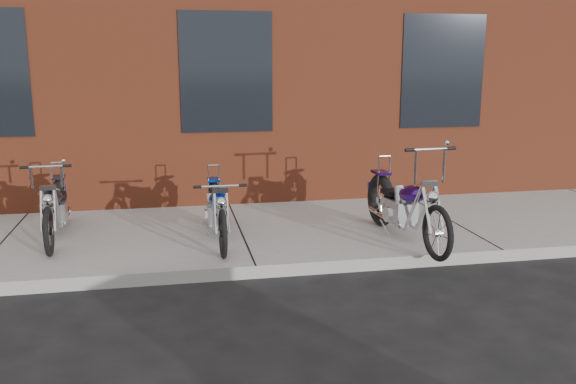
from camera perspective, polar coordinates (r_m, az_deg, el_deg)
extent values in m
plane|color=black|center=(6.86, -3.00, -8.12)|extent=(120.00, 120.00, 0.00)
cube|color=gray|center=(8.25, -4.48, -4.05)|extent=(22.00, 3.00, 0.15)
torus|color=black|center=(8.30, 9.09, -0.96)|extent=(0.19, 0.73, 0.72)
torus|color=black|center=(6.96, 14.39, -4.07)|extent=(0.12, 0.65, 0.65)
cube|color=gray|center=(7.74, 11.03, -2.07)|extent=(0.31, 0.42, 0.30)
ellipsoid|color=#310F71|center=(7.43, 12.07, -0.41)|extent=(0.30, 0.57, 0.31)
cube|color=black|center=(7.92, 10.26, -0.23)|extent=(0.26, 0.30, 0.06)
cylinder|color=silver|center=(7.00, 14.01, -1.74)|extent=(0.06, 0.29, 0.54)
cylinder|color=silver|center=(6.98, 13.79, 3.78)|extent=(0.55, 0.07, 0.03)
cylinder|color=silver|center=(8.15, 9.41, 1.52)|extent=(0.02, 0.02, 0.48)
cylinder|color=silver|center=(8.01, 11.07, -2.54)|extent=(0.11, 0.90, 0.05)
torus|color=black|center=(8.23, -6.87, -1.30)|extent=(0.12, 0.63, 0.63)
torus|color=black|center=(6.90, -6.02, -4.20)|extent=(0.06, 0.57, 0.57)
cube|color=gray|center=(7.69, -6.56, -2.34)|extent=(0.25, 0.35, 0.26)
ellipsoid|color=#0134CB|center=(7.39, -6.46, -0.89)|extent=(0.23, 0.49, 0.27)
cube|color=beige|center=(7.87, -6.72, -0.68)|extent=(0.21, 0.25, 0.05)
cylinder|color=silver|center=(6.95, -6.14, -2.12)|extent=(0.04, 0.26, 0.47)
cylinder|color=silver|center=(6.99, -6.27, 0.36)|extent=(0.48, 0.03, 0.03)
cylinder|color=silver|center=(8.09, -6.90, 0.89)|extent=(0.02, 0.02, 0.42)
cylinder|color=silver|center=(7.91, -5.89, -2.76)|extent=(0.04, 0.79, 0.04)
torus|color=black|center=(8.81, -20.60, -1.06)|extent=(0.17, 0.66, 0.65)
torus|color=black|center=(7.45, -21.60, -3.73)|extent=(0.10, 0.59, 0.59)
cube|color=gray|center=(8.25, -20.97, -2.01)|extent=(0.28, 0.38, 0.27)
ellipsoid|color=black|center=(7.95, -21.29, -0.62)|extent=(0.27, 0.51, 0.28)
cube|color=black|center=(8.44, -20.90, -0.44)|extent=(0.23, 0.27, 0.05)
cylinder|color=silver|center=(7.50, -21.65, -1.75)|extent=(0.05, 0.26, 0.49)
cylinder|color=silver|center=(7.52, -21.84, 2.07)|extent=(0.50, 0.06, 0.03)
cylinder|color=silver|center=(8.67, -20.81, 1.04)|extent=(0.02, 0.02, 0.43)
cylinder|color=silver|center=(8.46, -20.04, -2.42)|extent=(0.10, 0.81, 0.04)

